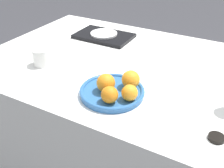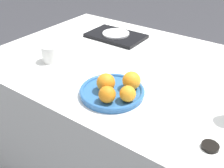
{
  "view_description": "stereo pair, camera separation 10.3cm",
  "coord_description": "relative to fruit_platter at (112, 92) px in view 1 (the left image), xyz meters",
  "views": [
    {
      "loc": [
        0.44,
        -1.05,
        1.35
      ],
      "look_at": [
        0.02,
        -0.28,
        0.8
      ],
      "focal_mm": 42.0,
      "sensor_mm": 36.0,
      "label": 1
    },
    {
      "loc": [
        0.53,
        -1.0,
        1.35
      ],
      "look_at": [
        0.02,
        -0.28,
        0.8
      ],
      "focal_mm": 42.0,
      "sensor_mm": 36.0,
      "label": 2
    }
  ],
  "objects": [
    {
      "name": "side_plate",
      "position": [
        -0.34,
        0.51,
        0.01
      ],
      "size": [
        0.16,
        0.16,
        0.01
      ],
      "color": "white",
      "rests_on": "serving_tray"
    },
    {
      "name": "cup_1",
      "position": [
        -0.42,
        0.07,
        0.03
      ],
      "size": [
        0.09,
        0.09,
        0.08
      ],
      "color": "white",
      "rests_on": "table"
    },
    {
      "name": "serving_tray",
      "position": [
        -0.34,
        0.51,
        -0.0
      ],
      "size": [
        0.33,
        0.21,
        0.02
      ],
      "color": "black",
      "rests_on": "table"
    },
    {
      "name": "orange_2",
      "position": [
        0.09,
        -0.02,
        0.04
      ],
      "size": [
        0.06,
        0.06,
        0.06
      ],
      "color": "orange",
      "rests_on": "fruit_platter"
    },
    {
      "name": "orange_0",
      "position": [
        -0.02,
        -0.01,
        0.04
      ],
      "size": [
        0.07,
        0.07,
        0.07
      ],
      "color": "orange",
      "rests_on": "fruit_platter"
    },
    {
      "name": "fruit_platter",
      "position": [
        0.0,
        0.0,
        0.0
      ],
      "size": [
        0.26,
        0.26,
        0.03
      ],
      "color": "#336BAD",
      "rests_on": "table"
    },
    {
      "name": "soy_dish",
      "position": [
        0.42,
        -0.06,
        -0.01
      ],
      "size": [
        0.05,
        0.05,
        0.01
      ],
      "color": "black",
      "rests_on": "table"
    },
    {
      "name": "orange_1",
      "position": [
        0.05,
        0.06,
        0.04
      ],
      "size": [
        0.07,
        0.07,
        0.07
      ],
      "color": "orange",
      "rests_on": "fruit_platter"
    },
    {
      "name": "table",
      "position": [
        -0.02,
        0.28,
        -0.39
      ],
      "size": [
        1.55,
        0.99,
        0.75
      ],
      "color": "white",
      "rests_on": "ground_plane"
    },
    {
      "name": "orange_3",
      "position": [
        0.03,
        -0.07,
        0.04
      ],
      "size": [
        0.07,
        0.07,
        0.07
      ],
      "color": "orange",
      "rests_on": "fruit_platter"
    }
  ]
}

